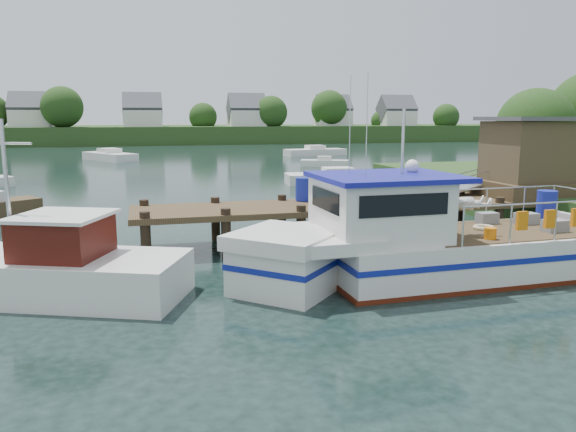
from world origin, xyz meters
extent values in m
plane|color=black|center=(0.00, 0.00, 0.00)|extent=(160.00, 160.00, 0.00)
cylinder|color=#332114|center=(14.00, 6.00, 1.52)|extent=(0.50, 0.50, 3.05)
sphere|color=#234117|center=(14.00, 6.00, 3.96)|extent=(3.90, 3.90, 3.90)
cube|color=#29471D|center=(0.00, 84.00, 1.40)|extent=(140.00, 24.00, 3.00)
cylinder|color=#332114|center=(-17.00, 75.00, 2.40)|extent=(0.60, 0.60, 4.80)
sphere|color=#234117|center=(-17.00, 75.00, 5.95)|extent=(6.34, 6.34, 6.34)
cylinder|color=#332114|center=(-6.00, 77.00, 1.50)|extent=(0.60, 0.60, 3.00)
sphere|color=#234117|center=(-6.00, 77.00, 3.72)|extent=(3.96, 3.96, 3.96)
cylinder|color=#332114|center=(5.00, 79.00, 1.80)|extent=(0.60, 0.60, 3.60)
sphere|color=#234117|center=(5.00, 79.00, 4.46)|extent=(4.75, 4.75, 4.75)
cylinder|color=#332114|center=(16.00, 75.00, 2.10)|extent=(0.60, 0.60, 4.20)
sphere|color=#234117|center=(16.00, 75.00, 5.21)|extent=(5.54, 5.54, 5.54)
cylinder|color=#332114|center=(27.00, 77.00, 2.40)|extent=(0.60, 0.60, 4.80)
sphere|color=#234117|center=(27.00, 77.00, 5.95)|extent=(6.34, 6.34, 6.34)
cylinder|color=#332114|center=(38.00, 79.00, 1.50)|extent=(0.60, 0.60, 3.00)
sphere|color=#234117|center=(38.00, 79.00, 3.72)|extent=(3.96, 3.96, 3.96)
cylinder|color=#332114|center=(49.00, 75.00, 1.80)|extent=(0.60, 0.60, 3.60)
sphere|color=#234117|center=(49.00, 75.00, 4.46)|extent=(4.75, 4.75, 4.75)
cube|color=silver|center=(-22.00, 78.00, 4.00)|extent=(6.00, 5.00, 3.00)
cube|color=#47474C|center=(-22.00, 78.00, 5.90)|extent=(6.20, 5.09, 5.09)
cube|color=silver|center=(-5.00, 77.00, 4.00)|extent=(6.00, 5.00, 3.00)
cube|color=#47474C|center=(-5.00, 77.00, 5.90)|extent=(6.20, 5.09, 5.09)
cube|color=silver|center=(12.00, 76.00, 4.00)|extent=(6.00, 5.00, 3.00)
cube|color=#47474C|center=(12.00, 76.00, 5.90)|extent=(6.20, 5.09, 5.09)
cube|color=silver|center=(28.00, 78.00, 4.00)|extent=(6.00, 5.00, 3.00)
cube|color=#47474C|center=(28.00, 78.00, 5.90)|extent=(6.20, 5.09, 5.09)
cube|color=silver|center=(40.00, 77.00, 4.00)|extent=(6.00, 5.00, 3.00)
cube|color=#47474C|center=(40.00, 77.00, 5.90)|extent=(6.20, 5.09, 5.09)
cube|color=#463621|center=(2.00, 0.00, 1.30)|extent=(16.00, 3.00, 0.20)
cylinder|color=black|center=(-5.50, -1.30, 0.65)|extent=(0.32, 0.32, 1.90)
cylinder|color=black|center=(-5.50, 1.30, 0.65)|extent=(0.32, 0.32, 1.90)
cylinder|color=black|center=(-3.00, -1.30, 0.65)|extent=(0.32, 0.32, 1.90)
cylinder|color=black|center=(-3.00, 1.30, 0.65)|extent=(0.32, 0.32, 1.90)
cylinder|color=black|center=(-0.50, -1.30, 0.65)|extent=(0.32, 0.32, 1.90)
cylinder|color=black|center=(-0.50, 1.30, 0.65)|extent=(0.32, 0.32, 1.90)
cylinder|color=black|center=(2.00, -1.30, 0.65)|extent=(0.32, 0.32, 1.90)
cylinder|color=black|center=(2.00, 1.30, 0.65)|extent=(0.32, 0.32, 1.90)
cylinder|color=black|center=(4.50, -1.30, 0.65)|extent=(0.32, 0.32, 1.90)
cylinder|color=black|center=(4.50, 1.30, 0.65)|extent=(0.32, 0.32, 1.90)
cylinder|color=black|center=(7.00, -1.30, 0.65)|extent=(0.32, 0.32, 1.90)
cylinder|color=black|center=(7.00, 1.30, 0.65)|extent=(0.32, 0.32, 1.90)
cylinder|color=black|center=(9.50, -1.30, 0.65)|extent=(0.32, 0.32, 1.90)
cylinder|color=black|center=(9.50, 1.30, 0.65)|extent=(0.32, 0.32, 1.90)
cube|color=#463621|center=(9.00, 0.00, 1.70)|extent=(3.20, 3.00, 0.60)
cube|color=#473A27|center=(9.00, 0.00, 3.10)|extent=(2.60, 2.60, 2.40)
cube|color=#47474C|center=(9.00, 0.00, 4.40)|extent=(3.00, 3.00, 0.15)
cube|color=#A5A8AD|center=(6.70, 0.90, 1.65)|extent=(3.34, 0.90, 0.79)
cylinder|color=silver|center=(6.70, 0.50, 2.15)|extent=(3.34, 0.05, 0.76)
cylinder|color=silver|center=(6.70, 1.30, 2.15)|extent=(3.34, 0.05, 0.76)
cube|color=slate|center=(1.00, -1.00, 1.56)|extent=(0.60, 0.40, 0.30)
cube|color=slate|center=(2.00, -0.80, 1.56)|extent=(0.60, 0.40, 0.30)
cylinder|color=orange|center=(3.00, -1.10, 1.55)|extent=(0.30, 0.30, 0.28)
cylinder|color=#162298|center=(0.20, 0.90, 1.84)|extent=(0.56, 0.56, 0.85)
cube|color=silver|center=(3.33, -5.10, 0.62)|extent=(8.16, 3.47, 1.24)
cube|color=silver|center=(-2.05, -5.26, 0.62)|extent=(3.23, 3.23, 1.24)
cube|color=silver|center=(-2.05, -5.26, 1.40)|extent=(3.53, 3.54, 0.38)
cube|color=silver|center=(-0.97, -5.23, 1.37)|extent=(2.24, 3.13, 0.32)
cube|color=navy|center=(3.33, -5.10, 0.77)|extent=(8.27, 3.51, 0.15)
cube|color=navy|center=(-2.05, -5.26, 0.77)|extent=(3.28, 3.28, 0.15)
cube|color=#50190B|center=(3.33, -5.10, 0.05)|extent=(8.27, 3.49, 0.15)
cube|color=#463621|center=(4.62, -5.06, 1.25)|extent=(5.89, 3.08, 0.04)
cube|color=silver|center=(0.53, -5.18, 2.04)|extent=(3.09, 2.89, 1.61)
cube|color=black|center=(0.58, -6.59, 2.37)|extent=(2.37, 0.11, 0.54)
cube|color=black|center=(0.49, -3.78, 2.37)|extent=(2.37, 0.11, 0.54)
cube|color=black|center=(-0.98, -5.23, 2.37)|extent=(0.10, 1.94, 0.54)
cube|color=#171991|center=(0.75, -5.18, 2.90)|extent=(3.75, 3.23, 0.13)
cylinder|color=silver|center=(1.18, -5.17, 3.82)|extent=(0.09, 0.09, 1.72)
cylinder|color=silver|center=(-0.10, -5.74, 4.25)|extent=(0.03, 0.03, 2.58)
cylinder|color=silver|center=(-0.13, -4.67, 4.25)|extent=(0.03, 0.03, 2.58)
sphere|color=silver|center=(1.70, -4.72, 3.12)|extent=(0.40, 0.40, 0.39)
cylinder|color=silver|center=(4.83, -6.54, 2.26)|extent=(5.38, 0.21, 0.05)
cylinder|color=silver|center=(4.74, -3.57, 2.26)|extent=(5.38, 0.21, 0.05)
cylinder|color=silver|center=(2.19, -6.62, 1.75)|extent=(0.05, 0.05, 1.02)
cylinder|color=silver|center=(2.10, -3.65, 1.75)|extent=(0.05, 0.05, 1.02)
cylinder|color=silver|center=(3.59, -6.58, 1.75)|extent=(0.05, 0.05, 1.02)
cylinder|color=silver|center=(3.50, -3.61, 1.75)|extent=(0.05, 0.05, 1.02)
cylinder|color=silver|center=(4.99, -6.54, 1.75)|extent=(0.05, 0.05, 1.02)
cylinder|color=silver|center=(4.90, -3.57, 1.75)|extent=(0.05, 0.05, 1.02)
cylinder|color=silver|center=(6.30, -3.53, 1.75)|extent=(0.05, 0.05, 1.02)
cylinder|color=silver|center=(7.42, -3.49, 1.75)|extent=(0.05, 0.05, 1.02)
cube|color=slate|center=(5.71, -5.68, 1.43)|extent=(0.66, 0.45, 0.34)
cube|color=slate|center=(5.68, -4.49, 1.43)|extent=(0.66, 0.45, 0.34)
cube|color=slate|center=(4.59, -4.09, 1.43)|extent=(0.60, 0.43, 0.34)
cylinder|color=#162298|center=(6.74, -4.03, 1.72)|extent=(0.62, 0.62, 0.95)
cylinder|color=orange|center=(3.36, -6.07, 1.41)|extent=(0.33, 0.33, 0.32)
torus|color=#BFB28C|center=(3.97, -4.87, 1.31)|extent=(0.62, 0.62, 0.13)
cube|color=orange|center=(3.91, -6.59, 1.83)|extent=(0.30, 0.12, 0.48)
cube|color=orange|center=(4.77, -6.56, 1.83)|extent=(0.30, 0.12, 0.48)
imported|color=silver|center=(2.69, -5.44, 2.18)|extent=(0.47, 0.70, 1.89)
cube|color=silver|center=(-7.97, -4.11, 0.53)|extent=(7.37, 5.00, 1.07)
cube|color=#41110A|center=(-7.48, -4.32, 1.54)|extent=(2.50, 2.50, 1.01)
cube|color=silver|center=(-7.48, -4.32, 2.08)|extent=(2.78, 2.78, 0.09)
cylinder|color=silver|center=(-8.76, -3.79, 2.77)|extent=(0.14, 0.14, 3.30)
cylinder|color=silver|center=(-8.76, -3.79, 3.83)|extent=(1.40, 0.63, 0.06)
cube|color=silver|center=(14.15, 43.98, 0.38)|extent=(7.37, 3.29, 0.77)
cube|color=silver|center=(14.15, 43.98, 0.96)|extent=(2.19, 1.94, 0.49)
cube|color=silver|center=(10.59, 29.77, 0.30)|extent=(4.52, 3.01, 0.60)
cube|color=silver|center=(10.59, 29.77, 0.76)|extent=(1.51, 1.42, 0.39)
cube|color=silver|center=(7.31, 16.96, 0.35)|extent=(7.17, 3.07, 0.70)
cube|color=silver|center=(7.31, 16.96, 0.87)|extent=(2.11, 1.86, 0.45)
cube|color=silver|center=(-8.70, 42.40, 0.40)|extent=(5.91, 7.64, 0.80)
cube|color=silver|center=(-8.70, 42.40, 1.00)|extent=(2.58, 2.68, 0.51)
camera|label=1|loc=(-5.52, -18.81, 4.47)|focal=35.00mm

